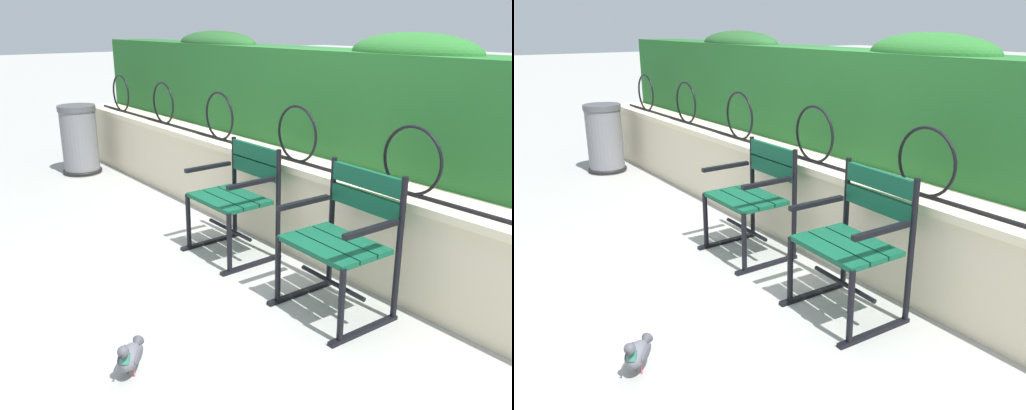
% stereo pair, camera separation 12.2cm
% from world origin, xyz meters
% --- Properties ---
extents(ground_plane, '(60.00, 60.00, 0.00)m').
position_xyz_m(ground_plane, '(0.00, 0.00, 0.00)').
color(ground_plane, '#9E9E99').
extents(stone_wall, '(8.26, 0.41, 0.68)m').
position_xyz_m(stone_wall, '(0.00, 0.76, 0.34)').
color(stone_wall, beige).
rests_on(stone_wall, ground).
extents(iron_arch_fence, '(7.70, 0.02, 0.42)m').
position_xyz_m(iron_arch_fence, '(-0.26, 0.68, 0.86)').
color(iron_arch_fence, black).
rests_on(iron_arch_fence, stone_wall).
extents(hedge_row, '(8.09, 0.50, 0.92)m').
position_xyz_m(hedge_row, '(0.02, 1.18, 1.11)').
color(hedge_row, '#236028').
rests_on(hedge_row, stone_wall).
extents(park_chair_left, '(0.59, 0.52, 0.82)m').
position_xyz_m(park_chair_left, '(-0.50, 0.29, 0.45)').
color(park_chair_left, '#0F4C33').
rests_on(park_chair_left, ground).
extents(park_chair_right, '(0.61, 0.54, 0.87)m').
position_xyz_m(park_chair_right, '(0.58, 0.27, 0.46)').
color(park_chair_right, '#0F4C33').
rests_on(park_chair_right, ground).
extents(pigeon_far_side, '(0.24, 0.22, 0.22)m').
position_xyz_m(pigeon_far_side, '(0.42, -1.02, 0.11)').
color(pigeon_far_side, '#5B5B66').
rests_on(pigeon_far_side, ground).
extents(trash_bin, '(0.44, 0.44, 0.78)m').
position_xyz_m(trash_bin, '(-3.46, 0.20, 0.37)').
color(trash_bin, slate).
rests_on(trash_bin, ground).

